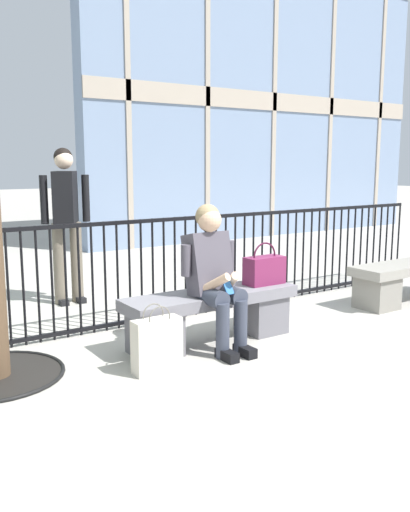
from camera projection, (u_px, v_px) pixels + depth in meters
The scene contains 9 objects.
ground_plane at pixel (211, 342), 4.83m from camera, with size 60.00×60.00×0.00m, color #B2ADA3.
stone_bench at pixel (211, 312), 4.78m from camera, with size 1.60×0.44×0.45m.
seated_person_with_phone at pixel (214, 272), 4.58m from camera, with size 0.52×0.66×1.21m.
handbag_on_bench at pixel (264, 270), 5.04m from camera, with size 0.37×0.18×0.39m.
shopping_bag at pixel (157, 345), 4.11m from camera, with size 0.37×0.14×0.52m.
bystander_at_railing at pixel (66, 213), 6.03m from camera, with size 0.55×0.44×1.71m.
plaza_railing at pixel (164, 269), 5.41m from camera, with size 7.24×0.04×1.02m.
stone_bench_far at pixel (410, 278), 6.20m from camera, with size 1.60×0.44×0.45m.
building_facade_right at pixel (269, 16), 11.29m from camera, with size 8.36×0.43×9.00m.
Camera 1 is at (-2.63, -3.82, 1.55)m, focal length 38.70 mm.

